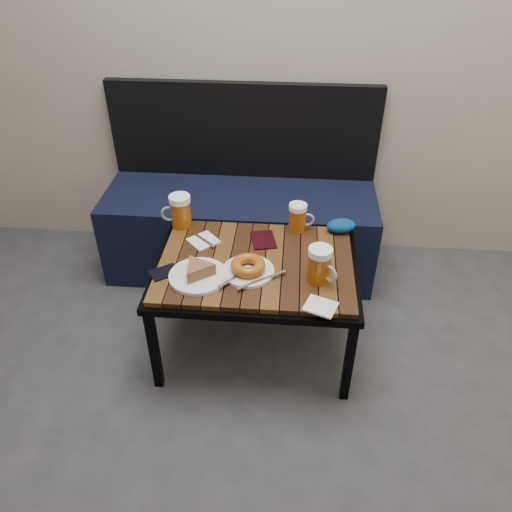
# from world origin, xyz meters

# --- Properties ---
(bench) EXTENTS (1.40, 0.50, 0.95)m
(bench) POSITION_xyz_m (-0.25, 1.76, 0.27)
(bench) COLOR black
(bench) RESTS_ON ground
(cafe_table) EXTENTS (0.84, 0.62, 0.47)m
(cafe_table) POSITION_xyz_m (-0.12, 1.15, 0.43)
(cafe_table) COLOR black
(cafe_table) RESTS_ON ground
(beer_mug_left) EXTENTS (0.14, 0.10, 0.15)m
(beer_mug_left) POSITION_xyz_m (-0.48, 1.39, 0.55)
(beer_mug_left) COLOR #98490C
(beer_mug_left) RESTS_ON cafe_table
(beer_mug_centre) EXTENTS (0.12, 0.08, 0.13)m
(beer_mug_centre) POSITION_xyz_m (0.05, 1.40, 0.54)
(beer_mug_centre) COLOR #98490C
(beer_mug_centre) RESTS_ON cafe_table
(beer_mug_right) EXTENTS (0.13, 0.13, 0.15)m
(beer_mug_right) POSITION_xyz_m (0.14, 1.05, 0.55)
(beer_mug_right) COLOR #98490C
(beer_mug_right) RESTS_ON cafe_table
(plate_pie) EXTENTS (0.23, 0.23, 0.07)m
(plate_pie) POSITION_xyz_m (-0.33, 1.02, 0.50)
(plate_pie) COLOR white
(plate_pie) RESTS_ON cafe_table
(plate_bagel) EXTENTS (0.26, 0.23, 0.06)m
(plate_bagel) POSITION_xyz_m (-0.14, 1.07, 0.50)
(plate_bagel) COLOR white
(plate_bagel) RESTS_ON cafe_table
(napkin_left) EXTENTS (0.16, 0.16, 0.01)m
(napkin_left) POSITION_xyz_m (-0.36, 1.27, 0.48)
(napkin_left) COLOR white
(napkin_left) RESTS_ON cafe_table
(napkin_right) EXTENTS (0.14, 0.13, 0.01)m
(napkin_right) POSITION_xyz_m (0.14, 0.89, 0.48)
(napkin_right) COLOR white
(napkin_right) RESTS_ON cafe_table
(passport_navy) EXTENTS (0.13, 0.13, 0.01)m
(passport_navy) POSITION_xyz_m (-0.48, 1.04, 0.47)
(passport_navy) COLOR black
(passport_navy) RESTS_ON cafe_table
(passport_burgundy) EXTENTS (0.13, 0.16, 0.01)m
(passport_burgundy) POSITION_xyz_m (-0.10, 1.30, 0.48)
(passport_burgundy) COLOR black
(passport_burgundy) RESTS_ON cafe_table
(knit_pouch) EXTENTS (0.15, 0.11, 0.06)m
(knit_pouch) POSITION_xyz_m (0.24, 1.41, 0.50)
(knit_pouch) COLOR #040C75
(knit_pouch) RESTS_ON cafe_table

